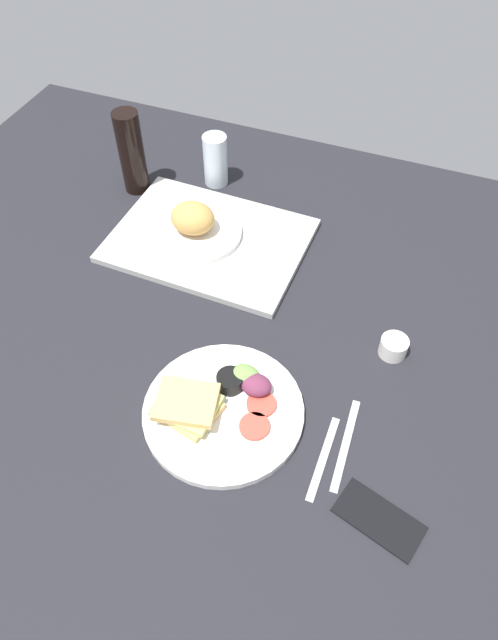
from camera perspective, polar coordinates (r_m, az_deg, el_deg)
The scene contains 10 objects.
ground_plane at distance 119.29cm, azimuth -1.42°, elevation -2.45°, with size 190.00×150.00×3.00cm, color black.
serving_tray at distance 137.69cm, azimuth -4.01°, elevation 7.93°, with size 45.00×33.00×1.60cm, color #B2B2AD.
bread_plate_near at distance 136.40cm, azimuth -5.44°, elevation 9.40°, with size 21.35×21.35×8.52cm.
plate_with_salad at distance 107.41cm, azimuth -2.82°, elevation -8.57°, with size 30.04×30.04×5.40cm.
drinking_glass at distance 152.36cm, azimuth -3.37°, elevation 15.63°, with size 6.19×6.19×13.54cm, color silver.
soda_bottle at distance 150.55cm, azimuth -11.65°, elevation 16.04°, with size 6.40×6.40×21.58cm, color black.
espresso_cup at distance 118.12cm, azimuth 14.21°, elevation -2.61°, with size 5.60×5.60×4.00cm, color silver.
fork at distance 104.71cm, azimuth 7.42°, elevation -13.46°, with size 17.00×1.40×0.50cm, color #B7B7BC.
knife at distance 106.50cm, azimuth 9.62°, elevation -12.11°, with size 19.00×1.40×0.50cm, color #B7B7BC.
cell_phone at distance 101.74cm, azimuth 12.85°, elevation -18.74°, with size 14.40×7.20×0.80cm, color black.
Camera 1 is at (28.73, -65.94, 93.67)cm, focal length 32.09 mm.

